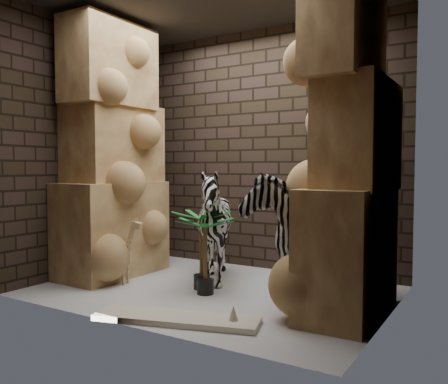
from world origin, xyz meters
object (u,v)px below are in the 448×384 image
Objects in this scene: giraffe_toy at (119,249)px; palm_back at (205,256)px; zebra_left at (214,233)px; zebra_right at (287,223)px; palm_front at (202,249)px; surfboard at (176,318)px.

giraffe_toy is 0.96× the size of palm_back.
palm_back is at bearing 3.96° from giraffe_toy.
zebra_left reaches higher than palm_back.
zebra_right is 0.93m from zebra_left.
palm_front is (-0.90, -0.17, -0.31)m from zebra_right.
surfboard is (0.41, -1.23, -0.54)m from zebra_left.
zebra_right is 1.18× the size of zebra_left.
zebra_left is 1.59× the size of palm_back.
zebra_right reaches higher than zebra_left.
giraffe_toy is 1.07m from palm_back.
giraffe_toy is at bearing -173.37° from palm_back.
zebra_right is at bearing 10.74° from palm_front.
zebra_left is 1.48× the size of palm_front.
zebra_right reaches higher than surfboard.
zebra_right is 1.87× the size of palm_back.
giraffe_toy is at bearing -163.74° from palm_front.
zebra_right is 0.89m from palm_back.
zebra_right reaches higher than palm_back.
surfboard is (0.40, -0.96, -0.39)m from palm_front.
palm_back is (0.15, -0.41, -0.17)m from zebra_left.
palm_front is at bearing 174.48° from zebra_right.
zebra_right is at bearing 49.53° from surfboard.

